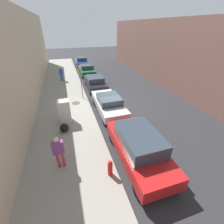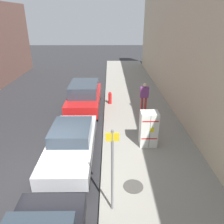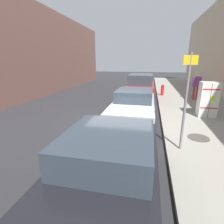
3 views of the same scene
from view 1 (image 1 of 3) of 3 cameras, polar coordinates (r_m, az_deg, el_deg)
name	(u,v)px [view 1 (image 1 of 3)]	position (r m, az deg, el deg)	size (l,w,h in m)	color
ground_plane	(110,105)	(13.06, -0.65, 2.51)	(80.00, 80.00, 0.00)	#28282B
sidewalk_slab	(65,111)	(12.61, -17.56, 0.27)	(4.27, 44.00, 0.14)	gray
building_facade_near	(8,69)	(11.84, -34.93, 13.38)	(1.58, 39.60, 7.37)	beige
building_facade_across	(193,60)	(15.89, 28.47, 16.97)	(1.55, 37.40, 6.71)	#7F564C
discarded_refrigerator	(65,111)	(10.74, -17.60, 0.24)	(0.78, 0.65, 1.62)	silver
manhole_cover	(76,103)	(13.52, -13.59, 3.35)	(0.70, 0.70, 0.02)	#47443F
street_sign_post	(81,82)	(13.86, -11.66, 11.12)	(0.36, 0.07, 2.75)	slate
fire_hydrant	(110,168)	(7.11, -0.74, -20.44)	(0.22, 0.22, 0.83)	red
trash_bag	(64,128)	(10.01, -17.70, -5.74)	(0.57, 0.57, 0.57)	black
pedestrian_walking_far	(61,73)	(19.58, -18.84, 13.87)	(0.47, 0.22, 1.63)	#2D5193
pedestrian_standing_near	(58,150)	(7.38, -19.71, -13.54)	(0.51, 0.24, 1.76)	#B73338
parked_suv_red	(139,146)	(7.67, 10.13, -12.79)	(1.93, 4.66, 1.74)	red
parked_sedan_silver	(109,103)	(11.85, -1.32, 3.42)	(1.84, 4.74, 1.40)	silver
parked_sedan_dark	(95,82)	(16.57, -6.51, 11.25)	(1.83, 4.54, 1.41)	black
parked_sedan_green	(87,69)	(21.94, -9.63, 15.71)	(1.84, 4.39, 1.40)	#1E6038
parked_hatchback_blue	(82,61)	(27.19, -11.53, 18.35)	(1.78, 4.08, 1.46)	#23479E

